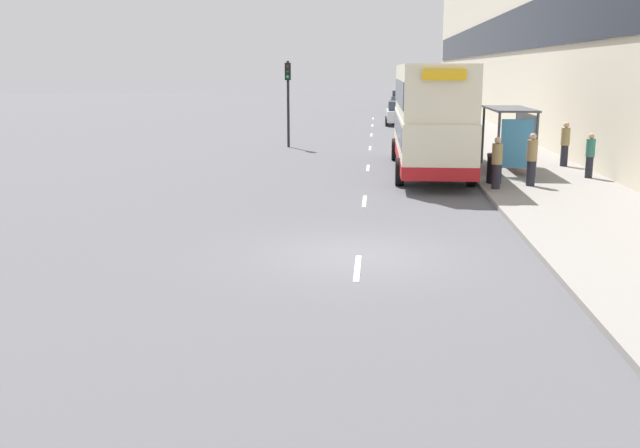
{
  "coord_description": "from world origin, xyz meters",
  "views": [
    {
      "loc": [
        0.37,
        -15.65,
        4.12
      ],
      "look_at": [
        -2.03,
        14.26,
        -2.41
      ],
      "focal_mm": 40.0,
      "sensor_mm": 36.0,
      "label": 1
    }
  ],
  "objects_px": {
    "pedestrian_at_shelter": "(497,162)",
    "car_2": "(399,98)",
    "double_decker_bus_near": "(430,116)",
    "car_0": "(398,113)",
    "bus_shelter": "(515,127)",
    "traffic_light_far_kerb": "(288,89)",
    "car_1": "(407,104)",
    "pedestrian_2": "(565,144)",
    "litter_bin": "(494,168)",
    "pedestrian_1": "(532,159)",
    "pedestrian_3": "(590,155)"
  },
  "relations": [
    {
      "from": "bus_shelter",
      "to": "car_0",
      "type": "relative_size",
      "value": 1.02
    },
    {
      "from": "double_decker_bus_near",
      "to": "car_2",
      "type": "bearing_deg",
      "value": 89.62
    },
    {
      "from": "car_0",
      "to": "car_2",
      "type": "bearing_deg",
      "value": 88.24
    },
    {
      "from": "pedestrian_3",
      "to": "pedestrian_1",
      "type": "bearing_deg",
      "value": -141.19
    },
    {
      "from": "bus_shelter",
      "to": "pedestrian_at_shelter",
      "type": "height_order",
      "value": "bus_shelter"
    },
    {
      "from": "pedestrian_2",
      "to": "litter_bin",
      "type": "distance_m",
      "value": 6.06
    },
    {
      "from": "pedestrian_2",
      "to": "pedestrian_at_shelter",
      "type": "bearing_deg",
      "value": -121.77
    },
    {
      "from": "bus_shelter",
      "to": "car_2",
      "type": "distance_m",
      "value": 55.15
    },
    {
      "from": "double_decker_bus_near",
      "to": "car_0",
      "type": "height_order",
      "value": "double_decker_bus_near"
    },
    {
      "from": "car_1",
      "to": "pedestrian_at_shelter",
      "type": "bearing_deg",
      "value": -88.29
    },
    {
      "from": "car_1",
      "to": "pedestrian_2",
      "type": "relative_size",
      "value": 2.23
    },
    {
      "from": "pedestrian_3",
      "to": "double_decker_bus_near",
      "type": "bearing_deg",
      "value": 160.85
    },
    {
      "from": "pedestrian_1",
      "to": "pedestrian_2",
      "type": "xyz_separation_m",
      "value": [
        2.47,
        5.35,
        0.01
      ]
    },
    {
      "from": "car_2",
      "to": "pedestrian_2",
      "type": "xyz_separation_m",
      "value": [
        5.35,
        -53.42,
        0.23
      ]
    },
    {
      "from": "pedestrian_3",
      "to": "pedestrian_2",
      "type": "bearing_deg",
      "value": 91.64
    },
    {
      "from": "car_2",
      "to": "pedestrian_1",
      "type": "xyz_separation_m",
      "value": [
        2.89,
        -58.77,
        0.22
      ]
    },
    {
      "from": "car_1",
      "to": "pedestrian_1",
      "type": "xyz_separation_m",
      "value": [
        2.62,
        -43.43,
        0.18
      ]
    },
    {
      "from": "pedestrian_at_shelter",
      "to": "litter_bin",
      "type": "relative_size",
      "value": 1.68
    },
    {
      "from": "double_decker_bus_near",
      "to": "litter_bin",
      "type": "bearing_deg",
      "value": -59.75
    },
    {
      "from": "car_2",
      "to": "pedestrian_1",
      "type": "bearing_deg",
      "value": -87.19
    },
    {
      "from": "double_decker_bus_near",
      "to": "pedestrian_3",
      "type": "distance_m",
      "value": 6.28
    },
    {
      "from": "bus_shelter",
      "to": "double_decker_bus_near",
      "type": "distance_m",
      "value": 3.34
    },
    {
      "from": "traffic_light_far_kerb",
      "to": "car_1",
      "type": "bearing_deg",
      "value": 76.1
    },
    {
      "from": "bus_shelter",
      "to": "pedestrian_1",
      "type": "relative_size",
      "value": 2.29
    },
    {
      "from": "bus_shelter",
      "to": "pedestrian_2",
      "type": "relative_size",
      "value": 2.28
    },
    {
      "from": "bus_shelter",
      "to": "pedestrian_2",
      "type": "bearing_deg",
      "value": 34.22
    },
    {
      "from": "pedestrian_1",
      "to": "traffic_light_far_kerb",
      "type": "height_order",
      "value": "traffic_light_far_kerb"
    },
    {
      "from": "litter_bin",
      "to": "traffic_light_far_kerb",
      "type": "height_order",
      "value": "traffic_light_far_kerb"
    },
    {
      "from": "pedestrian_at_shelter",
      "to": "pedestrian_2",
      "type": "bearing_deg",
      "value": 58.23
    },
    {
      "from": "pedestrian_1",
      "to": "bus_shelter",
      "type": "bearing_deg",
      "value": 89.25
    },
    {
      "from": "bus_shelter",
      "to": "car_2",
      "type": "bearing_deg",
      "value": 93.05
    },
    {
      "from": "pedestrian_at_shelter",
      "to": "traffic_light_far_kerb",
      "type": "distance_m",
      "value": 16.56
    },
    {
      "from": "pedestrian_at_shelter",
      "to": "bus_shelter",
      "type": "bearing_deg",
      "value": 73.05
    },
    {
      "from": "pedestrian_1",
      "to": "litter_bin",
      "type": "relative_size",
      "value": 1.74
    },
    {
      "from": "bus_shelter",
      "to": "traffic_light_far_kerb",
      "type": "bearing_deg",
      "value": 137.19
    },
    {
      "from": "pedestrian_3",
      "to": "litter_bin",
      "type": "distance_m",
      "value": 4.05
    },
    {
      "from": "double_decker_bus_near",
      "to": "car_0",
      "type": "xyz_separation_m",
      "value": [
        -0.55,
        25.06,
        -1.41
      ]
    },
    {
      "from": "car_1",
      "to": "traffic_light_far_kerb",
      "type": "xyz_separation_m",
      "value": [
        -7.5,
        -30.3,
        2.17
      ]
    },
    {
      "from": "car_2",
      "to": "litter_bin",
      "type": "bearing_deg",
      "value": -88.32
    },
    {
      "from": "pedestrian_3",
      "to": "car_1",
      "type": "bearing_deg",
      "value": 97.14
    },
    {
      "from": "car_1",
      "to": "litter_bin",
      "type": "distance_m",
      "value": 42.93
    },
    {
      "from": "car_0",
      "to": "traffic_light_far_kerb",
      "type": "xyz_separation_m",
      "value": [
        -6.33,
        -16.01,
        2.2
      ]
    },
    {
      "from": "car_2",
      "to": "pedestrian_2",
      "type": "height_order",
      "value": "pedestrian_2"
    },
    {
      "from": "pedestrian_2",
      "to": "litter_bin",
      "type": "relative_size",
      "value": 1.76
    },
    {
      "from": "car_1",
      "to": "pedestrian_2",
      "type": "height_order",
      "value": "pedestrian_2"
    },
    {
      "from": "car_1",
      "to": "pedestrian_at_shelter",
      "type": "height_order",
      "value": "pedestrian_at_shelter"
    },
    {
      "from": "car_0",
      "to": "traffic_light_far_kerb",
      "type": "height_order",
      "value": "traffic_light_far_kerb"
    },
    {
      "from": "pedestrian_at_shelter",
      "to": "car_2",
      "type": "bearing_deg",
      "value": 91.52
    },
    {
      "from": "car_2",
      "to": "litter_bin",
      "type": "relative_size",
      "value": 3.71
    },
    {
      "from": "car_1",
      "to": "car_0",
      "type": "bearing_deg",
      "value": -94.69
    }
  ]
}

